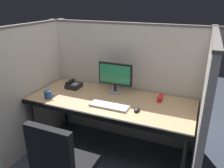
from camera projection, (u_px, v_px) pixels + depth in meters
ground_plane at (100, 167)px, 2.57m from camera, size 8.00×8.00×0.00m
cubicle_partition_rear at (124, 83)px, 2.93m from camera, size 2.21×0.06×1.57m
cubicle_partition_left at (36, 86)px, 2.82m from camera, size 0.06×1.41×1.57m
cubicle_partition_right at (202, 117)px, 2.09m from camera, size 0.06×1.41×1.57m
desk at (110, 104)px, 2.57m from camera, size 1.90×0.80×0.74m
monitor_center at (115, 76)px, 2.70m from camera, size 0.43×0.17×0.37m
keyboard_main at (109, 106)px, 2.40m from camera, size 0.43×0.15×0.02m
computer_mouse at (137, 110)px, 2.30m from camera, size 0.06×0.10×0.04m
red_stapler at (160, 98)px, 2.54m from camera, size 0.04×0.15×0.06m
coffee_mug at (48, 95)px, 2.58m from camera, size 0.13×0.08×0.09m
desk_phone at (74, 85)px, 2.90m from camera, size 0.17×0.19×0.09m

